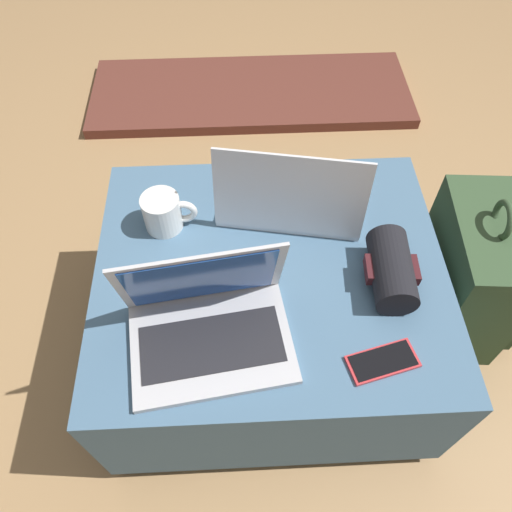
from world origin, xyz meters
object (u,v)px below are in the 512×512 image
Objects in this scene: laptop_near at (208,321)px; coffee_mug at (164,212)px; cell_phone at (383,361)px; backpack at (472,276)px; wrist_brace at (392,270)px; laptop_far at (291,197)px.

laptop_near is 2.75× the size of coffee_mug.
cell_phone is (0.36, -0.09, -0.05)m from laptop_near.
wrist_brace is (-0.32, -0.14, 0.26)m from backpack.
laptop_far is 0.46m from cell_phone.
backpack is at bearing -61.78° from cell_phone.
coffee_mug is at bearing 35.79° from cell_phone.
wrist_brace is (0.05, 0.20, 0.04)m from cell_phone.
laptop_far is 0.60m from backpack.
laptop_near reaches higher than backpack.
backpack reaches higher than cell_phone.
backpack is at bearing 11.19° from laptop_near.
coffee_mug is at bearing 101.99° from laptop_near.
laptop_near is 0.33m from coffee_mug.
wrist_brace is 1.45× the size of coffee_mug.
wrist_brace is 0.56m from coffee_mug.
cell_phone is 0.21m from wrist_brace.
laptop_far reaches higher than wrist_brace.
backpack is 0.43m from wrist_brace.
laptop_near reaches higher than wrist_brace.
coffee_mug is (-0.47, 0.40, 0.04)m from cell_phone.
laptop_far is at bearing 51.45° from laptop_near.
backpack is 0.88m from coffee_mug.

